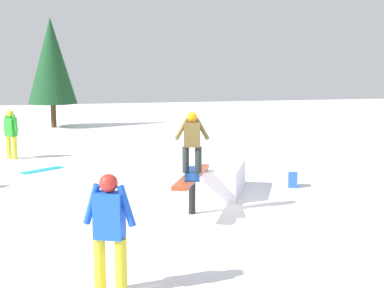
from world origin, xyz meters
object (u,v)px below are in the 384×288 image
at_px(main_rider_on_rail, 192,145).
at_px(pine_tree_near, 51,61).
at_px(bystander_blue, 109,227).
at_px(loose_snowboard_cyan, 42,170).
at_px(backpack_on_snow, 293,180).
at_px(bystander_green, 11,132).
at_px(rail_feature, 192,181).

height_order(main_rider_on_rail, pine_tree_near, pine_tree_near).
bearing_deg(main_rider_on_rail, bystander_blue, -16.01).
distance_m(loose_snowboard_cyan, backpack_on_snow, 6.90).
relative_size(bystander_green, pine_tree_near, 0.30).
xyz_separation_m(bystander_blue, bystander_green, (-10.69, -2.08, -0.03)).
bearing_deg(bystander_blue, bystander_green, -53.38).
relative_size(bystander_green, backpack_on_snow, 4.48).
xyz_separation_m(loose_snowboard_cyan, pine_tree_near, (-10.44, 0.23, 3.06)).
bearing_deg(bystander_green, pine_tree_near, -51.53).
distance_m(backpack_on_snow, pine_tree_near, 15.34).
distance_m(bystander_blue, backpack_on_snow, 7.01).
relative_size(main_rider_on_rail, bystander_blue, 0.90).
distance_m(rail_feature, backpack_on_snow, 3.41).
bearing_deg(backpack_on_snow, loose_snowboard_cyan, 84.02).
distance_m(bystander_green, pine_tree_near, 8.66).
height_order(bystander_blue, loose_snowboard_cyan, bystander_blue).
height_order(loose_snowboard_cyan, pine_tree_near, pine_tree_near).
height_order(backpack_on_snow, pine_tree_near, pine_tree_near).
relative_size(bystander_blue, backpack_on_snow, 4.65).
bearing_deg(pine_tree_near, rail_feature, 10.14).
xyz_separation_m(backpack_on_snow, pine_tree_near, (-13.94, -5.72, 2.90)).
height_order(bystander_green, loose_snowboard_cyan, bystander_green).
bearing_deg(bystander_green, rail_feature, 165.18).
bearing_deg(bystander_green, loose_snowboard_cyan, 160.80).
relative_size(main_rider_on_rail, backpack_on_snow, 4.17).
distance_m(main_rider_on_rail, backpack_on_snow, 3.58).
relative_size(rail_feature, backpack_on_snow, 6.23).
relative_size(bystander_blue, loose_snowboard_cyan, 1.27).
bearing_deg(backpack_on_snow, pine_tree_near, 46.84).
bearing_deg(backpack_on_snow, rail_feature, 144.42).
height_order(main_rider_on_rail, bystander_green, main_rider_on_rail).
xyz_separation_m(rail_feature, backpack_on_snow, (-1.68, 2.92, -0.50)).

